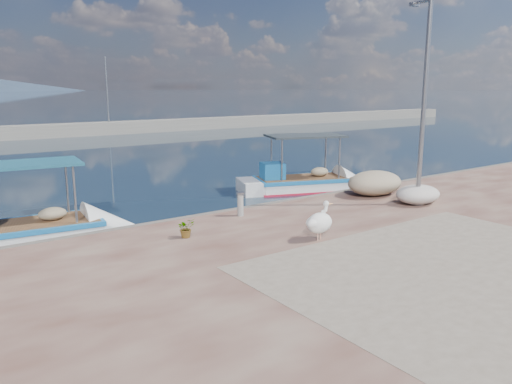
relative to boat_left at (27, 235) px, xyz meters
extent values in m
plane|color=#162635|center=(6.32, -6.93, -0.22)|extent=(1400.00, 1400.00, 0.00)
cube|color=gray|center=(7.32, -9.93, 0.28)|extent=(9.00, 7.00, 0.01)
cube|color=gray|center=(6.32, 33.07, 0.38)|extent=(120.00, 2.20, 1.20)
cylinder|color=gray|center=(14.32, 33.07, 3.78)|extent=(0.16, 0.16, 7.00)
cube|color=white|center=(0.06, -0.01, -0.14)|extent=(6.04, 2.57, 0.96)
cube|color=#1969A8|center=(0.06, -0.01, 0.28)|extent=(4.42, 2.44, 0.14)
cube|color=#B2152D|center=(0.06, -0.01, -0.20)|extent=(4.41, 2.42, 0.12)
cube|color=navy|center=(0.06, -0.01, 2.15)|extent=(3.41, 2.18, 0.08)
cube|color=white|center=(11.95, 0.95, -0.14)|extent=(6.41, 3.97, 1.00)
cube|color=#1969A8|center=(11.95, 0.95, 0.31)|extent=(4.83, 3.44, 0.15)
cube|color=#B2152D|center=(11.95, 0.95, -0.20)|extent=(4.82, 3.42, 0.13)
cube|color=#1969A8|center=(10.52, 1.47, 0.73)|extent=(1.21, 1.21, 0.74)
cube|color=#262C30|center=(11.95, 0.95, 2.25)|extent=(3.80, 2.93, 0.08)
cylinder|color=tan|center=(6.17, -6.23, 0.41)|extent=(0.03, 0.03, 0.27)
cylinder|color=tan|center=(6.30, -6.20, 0.41)|extent=(0.03, 0.03, 0.27)
ellipsoid|color=white|center=(6.23, -6.22, 0.76)|extent=(0.88, 0.64, 0.57)
cylinder|color=white|center=(6.47, -6.17, 1.04)|extent=(0.20, 0.14, 0.49)
sphere|color=white|center=(6.51, -6.16, 1.25)|extent=(0.16, 0.16, 0.16)
cone|color=#EC9F5B|center=(6.70, -6.13, 1.21)|extent=(0.40, 0.16, 0.12)
cylinder|color=gray|center=(11.96, -5.15, 3.78)|extent=(0.16, 0.16, 7.00)
cylinder|color=gray|center=(11.96, -5.15, 0.33)|extent=(0.44, 0.44, 0.10)
cube|color=gray|center=(11.96, -4.50, 7.13)|extent=(0.35, 0.18, 0.12)
cylinder|color=gray|center=(5.94, -2.80, 0.66)|extent=(0.19, 0.19, 0.75)
cylinder|color=gray|center=(5.94, -2.80, 1.03)|extent=(0.26, 0.26, 0.06)
imported|color=#33722D|center=(3.37, -3.89, 0.55)|extent=(0.52, 0.46, 0.54)
ellipsoid|color=#C5B192|center=(11.96, -3.15, 0.75)|extent=(2.38, 1.70, 0.94)
ellipsoid|color=silver|center=(12.08, -5.06, 0.61)|extent=(1.79, 1.34, 0.67)
camera|label=1|loc=(-2.82, -15.87, 4.39)|focal=35.00mm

